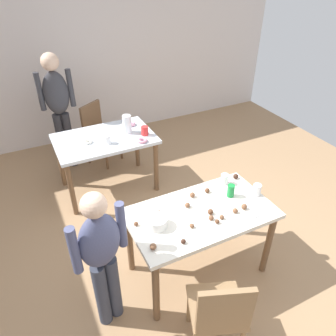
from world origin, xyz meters
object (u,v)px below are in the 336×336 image
(dining_table_far, at_px, (105,145))
(chair_far_table, at_px, (98,130))
(person_adult_far, at_px, (58,103))
(person_girl_near, at_px, (101,253))
(soda_can, at_px, (231,191))
(mixing_bowl, at_px, (157,222))
(chair_near_table, at_px, (219,311))
(pitcher_far, at_px, (127,124))
(dining_table_near, at_px, (200,221))

(dining_table_far, bearing_deg, chair_far_table, 81.83)
(person_adult_far, bearing_deg, person_girl_near, -94.50)
(dining_table_far, bearing_deg, soda_can, -66.32)
(person_adult_far, distance_m, mixing_bowl, 2.46)
(chair_near_table, bearing_deg, pitcher_far, 84.71)
(dining_table_far, distance_m, chair_far_table, 0.75)
(chair_far_table, xyz_separation_m, soda_can, (0.60, -2.34, 0.31))
(dining_table_near, bearing_deg, chair_near_table, -110.66)
(dining_table_near, xyz_separation_m, person_girl_near, (-0.92, -0.10, 0.14))
(dining_table_far, relative_size, pitcher_far, 5.19)
(chair_near_table, bearing_deg, person_adult_far, 97.89)
(person_adult_far, height_order, mixing_bowl, person_adult_far)
(person_girl_near, height_order, mixing_bowl, person_girl_near)
(dining_table_near, distance_m, person_girl_near, 0.93)
(chair_near_table, bearing_deg, mixing_bowl, 100.85)
(dining_table_near, relative_size, pitcher_far, 5.56)
(dining_table_far, distance_m, mixing_bowl, 1.67)
(chair_far_table, bearing_deg, dining_table_far, -98.17)
(dining_table_far, xyz_separation_m, mixing_bowl, (-0.07, -1.66, 0.14))
(chair_near_table, height_order, person_adult_far, person_adult_far)
(dining_table_near, bearing_deg, dining_table_far, 101.82)
(dining_table_far, relative_size, chair_near_table, 1.36)
(person_girl_near, bearing_deg, mixing_bowl, 12.75)
(dining_table_near, height_order, dining_table_far, same)
(chair_near_table, distance_m, person_girl_near, 0.94)
(dining_table_far, bearing_deg, person_girl_near, -107.61)
(mixing_bowl, bearing_deg, person_adult_far, 96.98)
(soda_can, relative_size, pitcher_far, 0.53)
(person_adult_far, xyz_separation_m, soda_can, (1.07, -2.38, -0.17))
(dining_table_near, relative_size, soda_can, 10.41)
(pitcher_far, bearing_deg, chair_far_table, 104.84)
(dining_table_near, xyz_separation_m, chair_far_table, (-0.25, 2.41, -0.15))
(chair_near_table, height_order, pitcher_far, pitcher_far)
(person_girl_near, xyz_separation_m, soda_can, (1.27, 0.17, 0.02))
(chair_far_table, height_order, pitcher_far, pitcher_far)
(dining_table_near, relative_size, mixing_bowl, 7.25)
(dining_table_near, xyz_separation_m, mixing_bowl, (-0.42, 0.01, 0.14))
(chair_far_table, height_order, soda_can, soda_can)
(chair_near_table, distance_m, pitcher_far, 2.44)
(dining_table_near, bearing_deg, person_girl_near, -173.80)
(mixing_bowl, height_order, soda_can, soda_can)
(chair_far_table, xyz_separation_m, pitcher_far, (0.19, -0.73, 0.37))
(mixing_bowl, relative_size, soda_can, 1.44)
(person_adult_far, bearing_deg, pitcher_far, -49.47)
(dining_table_near, xyz_separation_m, chair_near_table, (-0.27, -0.73, -0.15))
(dining_table_near, relative_size, chair_near_table, 1.46)
(dining_table_near, distance_m, person_adult_far, 2.57)
(chair_far_table, relative_size, mixing_bowl, 4.96)
(mixing_bowl, bearing_deg, chair_near_table, -79.15)
(chair_near_table, relative_size, pitcher_far, 3.81)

